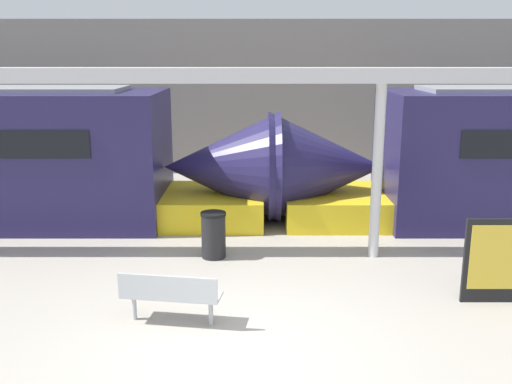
{
  "coord_description": "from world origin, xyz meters",
  "views": [
    {
      "loc": [
        0.3,
        -7.04,
        4.0
      ],
      "look_at": [
        0.29,
        3.47,
        1.4
      ],
      "focal_mm": 40.0,
      "sensor_mm": 36.0,
      "label": 1
    }
  ],
  "objects_px": {
    "poster_board": "(498,261)",
    "support_column_near": "(378,172)",
    "bench_near": "(171,293)",
    "trash_bin": "(214,235)"
  },
  "relations": [
    {
      "from": "trash_bin",
      "to": "poster_board",
      "type": "bearing_deg",
      "value": -23.89
    },
    {
      "from": "bench_near",
      "to": "poster_board",
      "type": "height_order",
      "value": "poster_board"
    },
    {
      "from": "trash_bin",
      "to": "poster_board",
      "type": "distance_m",
      "value": 5.19
    },
    {
      "from": "bench_near",
      "to": "support_column_near",
      "type": "distance_m",
      "value": 4.84
    },
    {
      "from": "poster_board",
      "to": "bench_near",
      "type": "bearing_deg",
      "value": -171.27
    },
    {
      "from": "trash_bin",
      "to": "poster_board",
      "type": "relative_size",
      "value": 0.65
    },
    {
      "from": "poster_board",
      "to": "support_column_near",
      "type": "bearing_deg",
      "value": 125.42
    },
    {
      "from": "bench_near",
      "to": "support_column_near",
      "type": "relative_size",
      "value": 0.45
    },
    {
      "from": "poster_board",
      "to": "support_column_near",
      "type": "distance_m",
      "value": 2.84
    },
    {
      "from": "bench_near",
      "to": "trash_bin",
      "type": "xyz_separation_m",
      "value": [
        0.44,
        2.89,
        -0.04
      ]
    }
  ]
}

